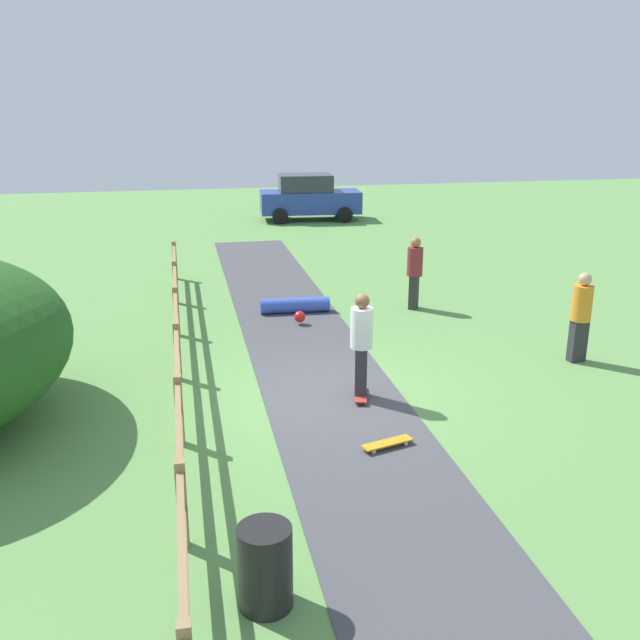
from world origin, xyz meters
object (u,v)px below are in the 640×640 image
at_px(trash_bin, 265,567).
at_px(parked_car_blue, 309,197).
at_px(skater_riding, 361,340).
at_px(skater_fallen, 295,306).
at_px(bystander_orange, 581,313).
at_px(bystander_maroon, 415,270).
at_px(skateboard_loose, 387,443).

xyz_separation_m(trash_bin, parked_car_blue, (4.87, 23.36, 0.51)).
bearing_deg(skater_riding, skater_fallen, 93.04).
distance_m(trash_bin, parked_car_blue, 23.86).
distance_m(bystander_orange, parked_car_blue, 17.76).
relative_size(skater_fallen, bystander_orange, 0.94).
bearing_deg(parked_car_blue, trash_bin, -101.78).
bearing_deg(bystander_maroon, bystander_orange, -64.46).
bearing_deg(bystander_maroon, skater_fallen, 177.92).
bearing_deg(bystander_orange, trash_bin, -140.36).
relative_size(skater_fallen, bystander_maroon, 0.95).
relative_size(skater_riding, skater_fallen, 1.10).
relative_size(bystander_orange, bystander_maroon, 1.01).
distance_m(trash_bin, bystander_orange, 8.97).
distance_m(skater_riding, parked_car_blue, 18.72).
bearing_deg(skater_fallen, skater_riding, -86.96).
bearing_deg(skater_fallen, skateboard_loose, -88.38).
bearing_deg(bystander_orange, parked_car_blue, 96.56).
bearing_deg(skateboard_loose, trash_bin, -126.42).
height_order(skater_fallen, skateboard_loose, skater_fallen).
bearing_deg(bystander_maroon, trash_bin, -116.64).
height_order(bystander_maroon, parked_car_blue, parked_car_blue).
height_order(skateboard_loose, parked_car_blue, parked_car_blue).
xyz_separation_m(trash_bin, bystander_maroon, (4.93, 9.83, 0.53)).
xyz_separation_m(bystander_orange, parked_car_blue, (-2.03, 17.64, -0.03)).
relative_size(skater_riding, skateboard_loose, 2.25).
height_order(bystander_orange, bystander_maroon, bystander_orange).
bearing_deg(parked_car_blue, bystander_orange, -83.44).
xyz_separation_m(bystander_maroon, parked_car_blue, (-0.06, 13.52, -0.02)).
relative_size(skater_riding, bystander_maroon, 1.04).
relative_size(bystander_maroon, parked_car_blue, 0.41).
xyz_separation_m(trash_bin, bystander_orange, (6.90, 5.71, 0.54)).
distance_m(skateboard_loose, parked_car_blue, 20.58).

